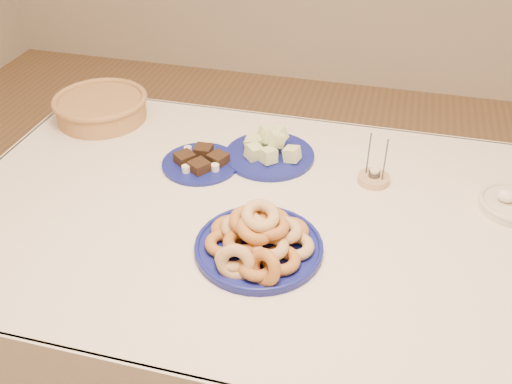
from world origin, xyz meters
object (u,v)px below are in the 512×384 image
at_px(dining_table, 260,241).
at_px(candle_holder, 374,178).
at_px(wicker_basket, 101,107).
at_px(donut_platter, 259,240).
at_px(melon_plate, 268,150).
at_px(brownie_plate, 201,162).

relative_size(dining_table, candle_holder, 11.10).
relative_size(wicker_basket, candle_holder, 2.66).
xyz_separation_m(donut_platter, candle_holder, (0.25, 0.38, -0.02)).
height_order(donut_platter, wicker_basket, donut_platter).
xyz_separation_m(donut_platter, melon_plate, (-0.08, 0.44, -0.01)).
height_order(dining_table, brownie_plate, brownie_plate).
bearing_deg(dining_table, wicker_basket, 150.54).
relative_size(donut_platter, candle_holder, 2.33).
relative_size(donut_platter, melon_plate, 1.19).
xyz_separation_m(wicker_basket, candle_holder, (0.94, -0.15, -0.03)).
height_order(melon_plate, candle_holder, candle_holder).
height_order(brownie_plate, wicker_basket, wicker_basket).
distance_m(melon_plate, wicker_basket, 0.62).
bearing_deg(donut_platter, candle_holder, 56.87).
bearing_deg(candle_holder, dining_table, -142.27).
height_order(donut_platter, brownie_plate, donut_platter).
xyz_separation_m(brownie_plate, candle_holder, (0.52, 0.04, 0.00)).
bearing_deg(melon_plate, candle_holder, -10.05).
bearing_deg(wicker_basket, dining_table, -29.46).
bearing_deg(melon_plate, brownie_plate, -151.60).
bearing_deg(candle_holder, donut_platter, -123.13).
distance_m(dining_table, melon_plate, 0.31).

